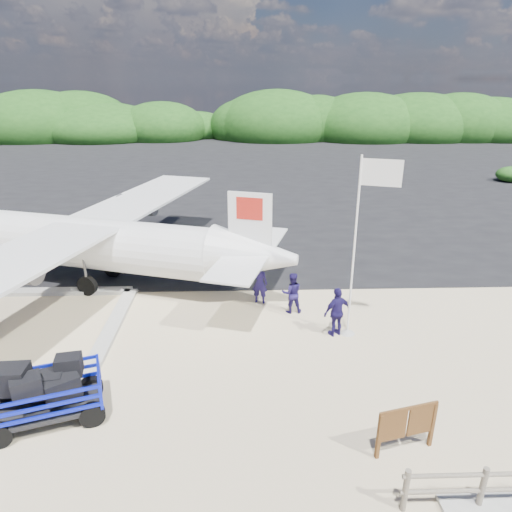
{
  "coord_description": "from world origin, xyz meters",
  "views": [
    {
      "loc": [
        -0.08,
        -11.43,
        7.88
      ],
      "look_at": [
        0.43,
        4.77,
        1.57
      ],
      "focal_mm": 32.0,
      "sensor_mm": 36.0,
      "label": 1
    }
  ],
  "objects_px": {
    "baggage_cart": "(50,420)",
    "crew_a": "(260,283)",
    "aircraft_large": "(454,189)",
    "signboard": "(403,451)",
    "flagpole": "(347,333)",
    "crew_b": "(292,293)",
    "crew_c": "(337,312)"
  },
  "relations": [
    {
      "from": "signboard",
      "to": "aircraft_large",
      "type": "relative_size",
      "value": 0.09
    },
    {
      "from": "baggage_cart",
      "to": "flagpole",
      "type": "relative_size",
      "value": 0.48
    },
    {
      "from": "crew_a",
      "to": "crew_b",
      "type": "xyz_separation_m",
      "value": [
        1.12,
        -0.78,
        -0.04
      ]
    },
    {
      "from": "flagpole",
      "to": "aircraft_large",
      "type": "distance_m",
      "value": 24.45
    },
    {
      "from": "baggage_cart",
      "to": "signboard",
      "type": "height_order",
      "value": "baggage_cart"
    },
    {
      "from": "crew_b",
      "to": "aircraft_large",
      "type": "bearing_deg",
      "value": -130.07
    },
    {
      "from": "flagpole",
      "to": "crew_a",
      "type": "height_order",
      "value": "flagpole"
    },
    {
      "from": "baggage_cart",
      "to": "crew_a",
      "type": "distance_m",
      "value": 8.28
    },
    {
      "from": "signboard",
      "to": "crew_a",
      "type": "height_order",
      "value": "crew_a"
    },
    {
      "from": "signboard",
      "to": "flagpole",
      "type": "bearing_deg",
      "value": 77.43
    },
    {
      "from": "crew_a",
      "to": "aircraft_large",
      "type": "xyz_separation_m",
      "value": [
        15.61,
        18.51,
        -0.8
      ]
    },
    {
      "from": "crew_a",
      "to": "crew_c",
      "type": "relative_size",
      "value": 0.94
    },
    {
      "from": "signboard",
      "to": "baggage_cart",
      "type": "bearing_deg",
      "value": 157.11
    },
    {
      "from": "crew_a",
      "to": "crew_b",
      "type": "relative_size",
      "value": 1.05
    },
    {
      "from": "crew_a",
      "to": "crew_b",
      "type": "height_order",
      "value": "crew_a"
    },
    {
      "from": "crew_b",
      "to": "flagpole",
      "type": "bearing_deg",
      "value": 134.49
    },
    {
      "from": "baggage_cart",
      "to": "crew_c",
      "type": "relative_size",
      "value": 1.68
    },
    {
      "from": "signboard",
      "to": "crew_b",
      "type": "relative_size",
      "value": 1.01
    },
    {
      "from": "crew_b",
      "to": "crew_c",
      "type": "height_order",
      "value": "crew_c"
    },
    {
      "from": "baggage_cart",
      "to": "aircraft_large",
      "type": "xyz_separation_m",
      "value": [
        21.05,
        24.71,
        0.0
      ]
    },
    {
      "from": "signboard",
      "to": "crew_c",
      "type": "relative_size",
      "value": 0.91
    },
    {
      "from": "baggage_cart",
      "to": "crew_b",
      "type": "xyz_separation_m",
      "value": [
        6.56,
        5.42,
        0.76
      ]
    },
    {
      "from": "signboard",
      "to": "aircraft_large",
      "type": "bearing_deg",
      "value": 49.88
    },
    {
      "from": "crew_c",
      "to": "crew_b",
      "type": "bearing_deg",
      "value": -75.93
    },
    {
      "from": "crew_c",
      "to": "aircraft_large",
      "type": "xyz_separation_m",
      "value": [
        13.2,
        20.92,
        -0.84
      ]
    },
    {
      "from": "baggage_cart",
      "to": "aircraft_large",
      "type": "bearing_deg",
      "value": 31.3
    },
    {
      "from": "flagpole",
      "to": "crew_b",
      "type": "height_order",
      "value": "flagpole"
    },
    {
      "from": "baggage_cart",
      "to": "crew_a",
      "type": "height_order",
      "value": "crew_a"
    },
    {
      "from": "crew_c",
      "to": "aircraft_large",
      "type": "relative_size",
      "value": 0.09
    },
    {
      "from": "flagpole",
      "to": "crew_c",
      "type": "height_order",
      "value": "flagpole"
    },
    {
      "from": "crew_b",
      "to": "crew_a",
      "type": "bearing_deg",
      "value": -37.96
    },
    {
      "from": "baggage_cart",
      "to": "crew_b",
      "type": "relative_size",
      "value": 1.87
    }
  ]
}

